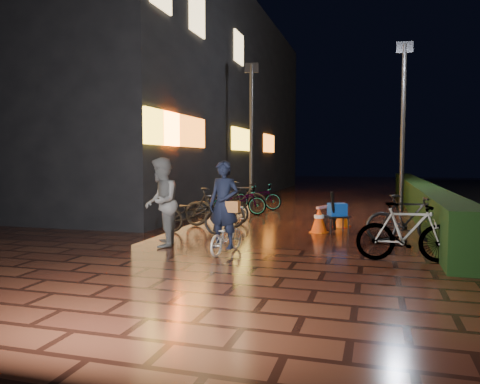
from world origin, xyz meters
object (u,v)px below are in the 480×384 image
(traffic_barrier, at_px, (331,217))
(bystander_person, at_px, (161,202))
(cart_assembly, at_px, (337,211))
(cyclist, at_px, (225,219))

(traffic_barrier, bearing_deg, bystander_person, -133.43)
(bystander_person, bearing_deg, cart_assembly, 111.21)
(traffic_barrier, relative_size, cart_assembly, 1.51)
(traffic_barrier, bearing_deg, cart_assembly, -70.29)
(cyclist, xyz_separation_m, cart_assembly, (1.83, 3.11, -0.12))
(traffic_barrier, height_order, cart_assembly, cart_assembly)
(cyclist, relative_size, traffic_barrier, 1.13)
(bystander_person, distance_m, traffic_barrier, 4.58)
(bystander_person, xyz_separation_m, cart_assembly, (3.30, 2.79, -0.38))
(bystander_person, xyz_separation_m, traffic_barrier, (3.12, 3.30, -0.59))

